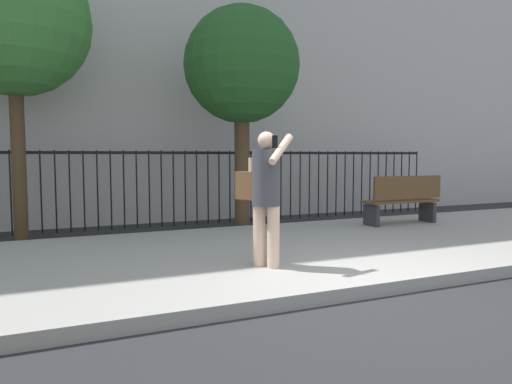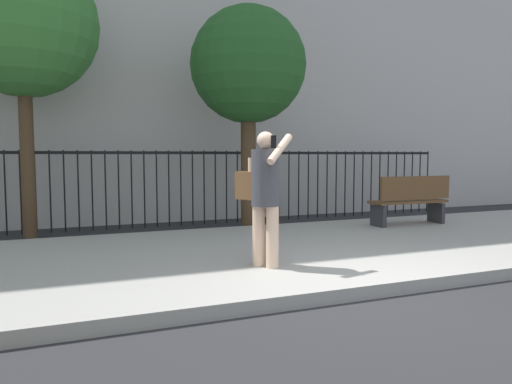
{
  "view_description": "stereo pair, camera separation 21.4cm",
  "coord_description": "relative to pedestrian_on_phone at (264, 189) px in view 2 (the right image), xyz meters",
  "views": [
    {
      "loc": [
        -3.18,
        -3.95,
        1.5
      ],
      "look_at": [
        -0.72,
        1.49,
        1.04
      ],
      "focal_mm": 33.42,
      "sensor_mm": 36.0,
      "label": 1
    },
    {
      "loc": [
        -2.98,
        -4.04,
        1.5
      ],
      "look_at": [
        -0.72,
        1.49,
        1.04
      ],
      "focal_mm": 33.42,
      "sensor_mm": 36.0,
      "label": 2
    }
  ],
  "objects": [
    {
      "name": "pedestrian_on_phone",
      "position": [
        0.0,
        0.0,
        0.0
      ],
      "size": [
        0.62,
        0.71,
        1.63
      ],
      "color": "beige",
      "rests_on": "sidewalk"
    },
    {
      "name": "street_tree_mid",
      "position": [
        1.18,
        3.54,
        2.12
      ],
      "size": [
        2.26,
        2.26,
        4.38
      ],
      "color": "#4C3823",
      "rests_on": "ground"
    },
    {
      "name": "street_bench",
      "position": [
        3.99,
        2.08,
        -0.45
      ],
      "size": [
        1.6,
        0.45,
        0.95
      ],
      "color": "brown",
      "rests_on": "sidewalk"
    },
    {
      "name": "iron_fence",
      "position": [
        0.73,
        4.69,
        -0.08
      ],
      "size": [
        12.03,
        0.04,
        1.6
      ],
      "color": "black",
      "rests_on": "ground"
    },
    {
      "name": "sidewalk",
      "position": [
        0.73,
        0.99,
        -1.02
      ],
      "size": [
        28.0,
        4.4,
        0.15
      ],
      "primitive_type": "cube",
      "color": "#9E9B93",
      "rests_on": "ground"
    },
    {
      "name": "ground_plane",
      "position": [
        0.73,
        -1.21,
        -1.1
      ],
      "size": [
        60.0,
        60.0,
        0.0
      ],
      "primitive_type": "plane",
      "color": "#28282B"
    },
    {
      "name": "street_tree_far",
      "position": [
        -2.79,
        3.96,
        2.65
      ],
      "size": [
        2.54,
        2.54,
        5.03
      ],
      "color": "#4C3823",
      "rests_on": "ground"
    }
  ]
}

